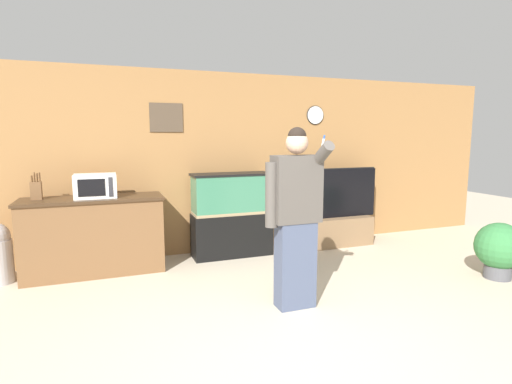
# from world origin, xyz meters

# --- Properties ---
(ground_plane) EXTENTS (18.00, 18.00, 0.00)m
(ground_plane) POSITION_xyz_m (0.00, 0.00, 0.00)
(ground_plane) COLOR beige
(wall_back_paneled) EXTENTS (10.00, 0.08, 2.60)m
(wall_back_paneled) POSITION_xyz_m (0.00, 3.11, 1.30)
(wall_back_paneled) COLOR olive
(wall_back_paneled) RESTS_ON ground_plane
(counter_island) EXTENTS (1.67, 0.60, 0.95)m
(counter_island) POSITION_xyz_m (-1.58, 2.66, 0.48)
(counter_island) COLOR brown
(counter_island) RESTS_ON ground_plane
(microwave) EXTENTS (0.48, 0.33, 0.29)m
(microwave) POSITION_xyz_m (-1.53, 2.64, 1.10)
(microwave) COLOR white
(microwave) RESTS_ON counter_island
(knife_block) EXTENTS (0.12, 0.09, 0.32)m
(knife_block) POSITION_xyz_m (-2.19, 2.72, 1.07)
(knife_block) COLOR brown
(knife_block) RESTS_ON counter_island
(aquarium_on_stand) EXTENTS (1.12, 0.41, 1.18)m
(aquarium_on_stand) POSITION_xyz_m (0.23, 2.78, 0.59)
(aquarium_on_stand) COLOR black
(aquarium_on_stand) RESTS_ON ground_plane
(tv_on_stand) EXTENTS (1.49, 0.40, 1.21)m
(tv_on_stand) POSITION_xyz_m (1.86, 2.72, 0.36)
(tv_on_stand) COLOR brown
(tv_on_stand) RESTS_ON ground_plane
(person_standing) EXTENTS (0.56, 0.42, 1.79)m
(person_standing) POSITION_xyz_m (0.31, 0.89, 0.93)
(person_standing) COLOR #424C66
(person_standing) RESTS_ON ground_plane
(potted_plant) EXTENTS (0.56, 0.56, 0.68)m
(potted_plant) POSITION_xyz_m (2.96, 0.77, 0.37)
(potted_plant) COLOR #4C4C51
(potted_plant) RESTS_ON ground_plane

